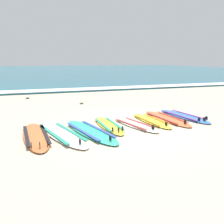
# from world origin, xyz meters

# --- Properties ---
(ground_plane) EXTENTS (80.00, 80.00, 0.00)m
(ground_plane) POSITION_xyz_m (0.00, 0.00, 0.00)
(ground_plane) COLOR #C1B599
(sea) EXTENTS (80.00, 60.00, 0.10)m
(sea) POSITION_xyz_m (0.00, 37.70, 0.05)
(sea) COLOR #23667A
(sea) RESTS_ON ground
(wave_foam_strip) EXTENTS (80.00, 1.37, 0.11)m
(wave_foam_strip) POSITION_xyz_m (0.00, 8.39, 0.06)
(wave_foam_strip) COLOR white
(wave_foam_strip) RESTS_ON ground
(surfboard_0) EXTENTS (0.79, 2.46, 0.18)m
(surfboard_0) POSITION_xyz_m (-2.60, -0.04, 0.04)
(surfboard_0) COLOR orange
(surfboard_0) RESTS_ON ground
(surfboard_1) EXTENTS (1.34, 2.63, 0.18)m
(surfboard_1) POSITION_xyz_m (-1.98, -0.10, 0.04)
(surfboard_1) COLOR white
(surfboard_1) RESTS_ON ground
(surfboard_2) EXTENTS (1.25, 2.61, 0.18)m
(surfboard_2) POSITION_xyz_m (-1.24, -0.10, 0.04)
(surfboard_2) COLOR #2DB793
(surfboard_2) RESTS_ON ground
(surfboard_3) EXTENTS (0.57, 2.02, 0.18)m
(surfboard_3) POSITION_xyz_m (-0.61, 0.29, 0.04)
(surfboard_3) COLOR yellow
(surfboard_3) RESTS_ON ground
(surfboard_4) EXTENTS (0.97, 1.98, 0.18)m
(surfboard_4) POSITION_xyz_m (0.14, 0.13, 0.04)
(surfboard_4) COLOR silver
(surfboard_4) RESTS_ON ground
(surfboard_5) EXTENTS (0.67, 2.01, 0.18)m
(surfboard_5) POSITION_xyz_m (0.79, 0.37, 0.04)
(surfboard_5) COLOR yellow
(surfboard_5) RESTS_ON ground
(surfboard_6) EXTENTS (0.77, 2.30, 0.18)m
(surfboard_6) POSITION_xyz_m (1.39, 0.47, 0.04)
(surfboard_6) COLOR orange
(surfboard_6) RESTS_ON ground
(surfboard_7) EXTENTS (0.88, 2.30, 0.18)m
(surfboard_7) POSITION_xyz_m (2.11, 0.58, 0.04)
(surfboard_7) COLOR #3875CC
(surfboard_7) RESTS_ON ground
(seaweed_clump_near_shoreline) EXTENTS (0.19, 0.15, 0.07)m
(seaweed_clump_near_shoreline) POSITION_xyz_m (-2.91, 6.20, 0.03)
(seaweed_clump_near_shoreline) COLOR #384723
(seaweed_clump_near_shoreline) RESTS_ON ground
(seaweed_clump_mid_sand) EXTENTS (0.17, 0.14, 0.06)m
(seaweed_clump_mid_sand) POSITION_xyz_m (-0.66, 3.98, 0.03)
(seaweed_clump_mid_sand) COLOR #4C4228
(seaweed_clump_mid_sand) RESTS_ON ground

